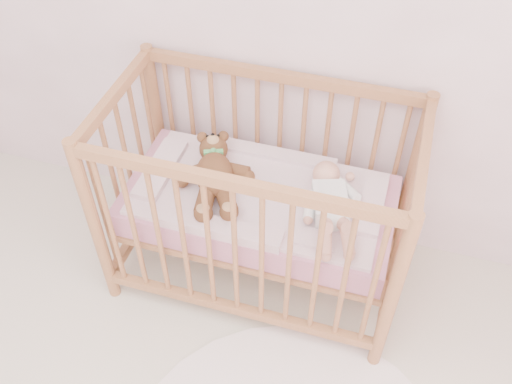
% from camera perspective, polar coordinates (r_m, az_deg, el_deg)
% --- Properties ---
extents(crib, '(1.36, 0.76, 1.00)m').
position_cam_1_polar(crib, '(2.62, 0.32, -1.09)').
color(crib, '#B77B4D').
rests_on(crib, floor).
extents(mattress, '(1.22, 0.62, 0.13)m').
position_cam_1_polar(mattress, '(2.63, 0.31, -1.31)').
color(mattress, pink).
rests_on(mattress, crib).
extents(blanket, '(1.10, 0.58, 0.06)m').
position_cam_1_polar(blanket, '(2.57, 0.32, -0.17)').
color(blanket, pink).
rests_on(blanket, mattress).
extents(baby, '(0.43, 0.61, 0.13)m').
position_cam_1_polar(baby, '(2.46, 7.46, -0.83)').
color(baby, white).
rests_on(baby, blanket).
extents(teddy_bear, '(0.54, 0.63, 0.15)m').
position_cam_1_polar(teddy_bear, '(2.55, -4.17, 1.79)').
color(teddy_bear, brown).
rests_on(teddy_bear, blanket).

